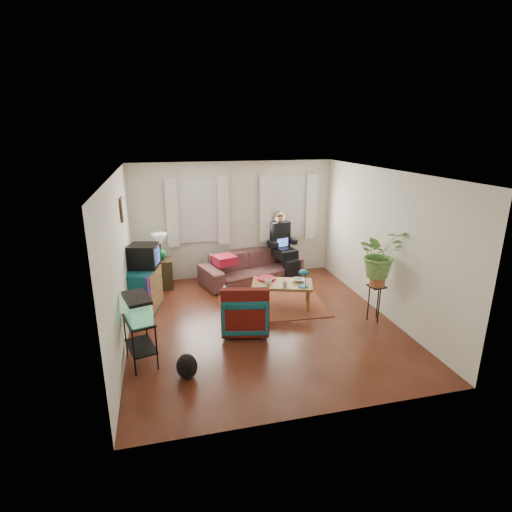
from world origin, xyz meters
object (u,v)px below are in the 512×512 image
object	(u,v)px
coffee_table	(282,294)
plant_stand	(375,303)
side_table	(162,274)
dresser	(144,289)
armchair	(245,309)
sofa	(251,262)
aquarium_stand	(141,342)

from	to	relation	value
coffee_table	plant_stand	world-z (taller)	plant_stand
plant_stand	side_table	bearing A→B (deg)	145.41
dresser	armchair	bearing A→B (deg)	-22.20
sofa	plant_stand	distance (m)	2.96
armchair	sofa	bearing A→B (deg)	-94.16
dresser	aquarium_stand	distance (m)	1.88
coffee_table	armchair	bearing A→B (deg)	-119.96
aquarium_stand	plant_stand	size ratio (longest dim) A/B	1.05
plant_stand	coffee_table	bearing A→B (deg)	144.72
aquarium_stand	coffee_table	size ratio (longest dim) A/B	0.61
aquarium_stand	coffee_table	xyz separation A→B (m)	(2.56, 1.44, -0.11)
sofa	armchair	size ratio (longest dim) A/B	2.94
armchair	plant_stand	world-z (taller)	armchair
armchair	coffee_table	distance (m)	1.21
side_table	dresser	distance (m)	1.11
side_table	aquarium_stand	distance (m)	2.95
side_table	armchair	size ratio (longest dim) A/B	0.82
aquarium_stand	armchair	bearing A→B (deg)	5.95
sofa	side_table	world-z (taller)	sofa
dresser	plant_stand	distance (m)	4.20
sofa	aquarium_stand	size ratio (longest dim) A/B	3.25
dresser	sofa	bearing A→B (deg)	38.75
plant_stand	armchair	bearing A→B (deg)	175.16
coffee_table	plant_stand	size ratio (longest dim) A/B	1.72
aquarium_stand	coffee_table	distance (m)	2.93
side_table	armchair	world-z (taller)	armchair
sofa	aquarium_stand	distance (m)	3.70
armchair	coffee_table	bearing A→B (deg)	-126.76
aquarium_stand	armchair	xyz separation A→B (m)	(1.66, 0.64, 0.04)
sofa	dresser	xyz separation A→B (m)	(-2.29, -1.02, -0.03)
coffee_table	side_table	bearing A→B (deg)	164.19
sofa	side_table	bearing A→B (deg)	162.14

